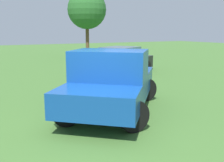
# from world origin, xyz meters

# --- Properties ---
(ground_plane) EXTENTS (80.00, 80.00, 0.00)m
(ground_plane) POSITION_xyz_m (0.00, 0.00, 0.00)
(ground_plane) COLOR #477533
(pickup_truck) EXTENTS (4.39, 4.62, 1.80)m
(pickup_truck) POSITION_xyz_m (-0.63, -0.64, 0.92)
(pickup_truck) COLOR black
(pickup_truck) RESTS_ON ground_plane
(sedan_near) EXTENTS (4.66, 3.73, 1.44)m
(sedan_near) POSITION_xyz_m (-4.57, -6.71, 0.65)
(sedan_near) COLOR black
(sedan_near) RESTS_ON ground_plane
(tree_back_right) EXTENTS (3.26, 3.26, 5.68)m
(tree_back_right) POSITION_xyz_m (-6.27, -15.36, 4.04)
(tree_back_right) COLOR brown
(tree_back_right) RESTS_ON ground_plane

